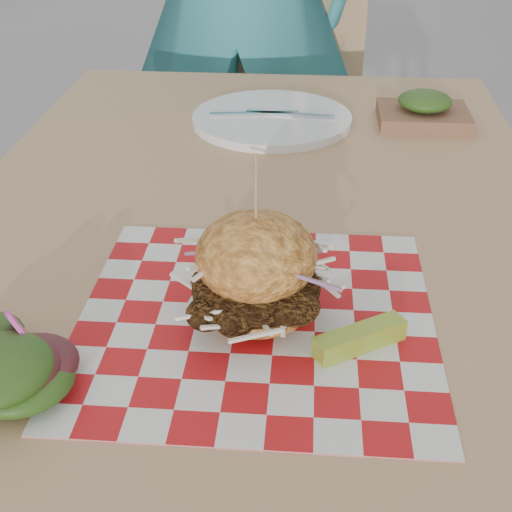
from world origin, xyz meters
name	(u,v)px	position (x,y,z in m)	size (l,w,h in m)	color
ground	(265,434)	(0.00, 0.00, 0.00)	(80.00, 80.00, 0.00)	gray
patio_table	(257,262)	(0.01, -0.35, 0.67)	(0.80, 1.20, 0.75)	tan
patio_chair	(274,103)	(-0.02, 0.65, 0.55)	(0.53, 0.54, 0.95)	tan
paper_liner	(256,318)	(0.02, -0.58, 0.75)	(0.36, 0.36, 0.00)	red
sandwich	(256,276)	(0.02, -0.58, 0.80)	(0.16, 0.16, 0.18)	gold
pickle_spear	(360,338)	(0.13, -0.63, 0.76)	(0.10, 0.02, 0.02)	#96AE32
side_salad	(1,360)	(-0.20, -0.68, 0.76)	(0.14, 0.14, 0.05)	#3F1419
place_setting	(272,119)	(0.01, -0.02, 0.76)	(0.27, 0.27, 0.02)	white
kraft_tray	(424,111)	(0.26, -0.01, 0.77)	(0.15, 0.12, 0.06)	brown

